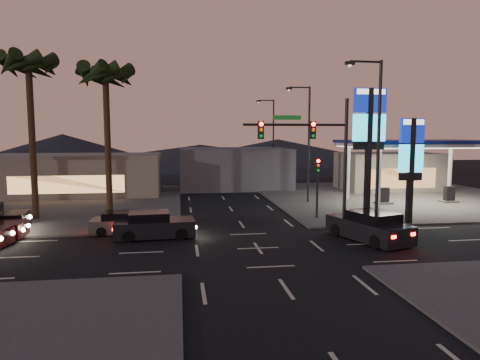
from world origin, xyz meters
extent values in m
plane|color=black|center=(0.00, 0.00, 0.00)|extent=(140.00, 140.00, 0.00)
cube|color=#47443F|center=(16.00, 16.00, 0.06)|extent=(24.00, 24.00, 0.12)
cube|color=#47443F|center=(-16.00, 16.00, 0.06)|extent=(24.00, 24.00, 0.12)
cylinder|color=silver|center=(11.00, 9.00, 2.50)|extent=(0.36, 0.36, 5.00)
cylinder|color=silver|center=(11.00, 15.00, 2.50)|extent=(0.36, 0.36, 5.00)
cylinder|color=silver|center=(21.00, 15.00, 2.50)|extent=(0.36, 0.36, 5.00)
cube|color=silver|center=(16.00, 12.00, 5.20)|extent=(12.00, 8.00, 0.50)
cube|color=white|center=(16.00, 12.00, 4.90)|extent=(11.60, 7.60, 0.06)
cube|color=navy|center=(16.00, 12.00, 5.35)|extent=(12.20, 8.20, 0.25)
cube|color=black|center=(13.00, 12.00, 0.80)|extent=(0.80, 0.50, 1.40)
cube|color=black|center=(19.00, 12.00, 0.80)|extent=(0.80, 0.50, 1.40)
cube|color=#726B5B|center=(18.00, 21.00, 2.00)|extent=(10.00, 6.00, 4.00)
cube|color=black|center=(8.50, 5.50, 4.50)|extent=(0.35, 0.35, 9.00)
cube|color=navy|center=(8.50, 5.50, 8.20)|extent=(2.20, 0.30, 1.60)
cube|color=white|center=(8.50, 5.50, 8.75)|extent=(1.98, 0.32, 0.35)
cube|color=#1ACDF8|center=(8.50, 5.50, 6.40)|extent=(2.20, 0.30, 1.80)
cube|color=black|center=(8.50, 5.50, 5.20)|extent=(2.09, 0.28, 0.50)
cube|color=black|center=(11.00, 4.50, 3.50)|extent=(0.35, 0.35, 7.00)
cube|color=navy|center=(11.00, 4.50, 6.20)|extent=(1.60, 0.30, 1.60)
cube|color=white|center=(11.00, 4.50, 6.75)|extent=(1.44, 0.32, 0.35)
cube|color=#1ACDF8|center=(11.00, 4.50, 4.40)|extent=(1.60, 0.30, 1.80)
cube|color=black|center=(11.00, 4.50, 3.20)|extent=(1.52, 0.28, 0.50)
cylinder|color=black|center=(5.50, 2.00, 4.00)|extent=(0.20, 0.20, 8.00)
cylinder|color=black|center=(2.50, 2.00, 6.50)|extent=(6.00, 0.14, 0.14)
cube|color=#0C3F14|center=(2.00, 2.00, 6.90)|extent=(1.60, 0.05, 0.25)
cube|color=black|center=(3.50, 2.00, 6.20)|extent=(0.32, 0.25, 1.00)
sphere|color=#FF0C07|center=(3.50, 1.85, 6.53)|extent=(0.22, 0.22, 0.22)
sphere|color=orange|center=(3.50, 1.85, 6.20)|extent=(0.20, 0.20, 0.20)
sphere|color=#0CB226|center=(3.50, 1.85, 5.87)|extent=(0.20, 0.20, 0.20)
cube|color=black|center=(0.50, 2.00, 6.20)|extent=(0.32, 0.25, 1.00)
sphere|color=#FF0C07|center=(0.50, 1.85, 6.53)|extent=(0.22, 0.22, 0.22)
sphere|color=orange|center=(0.50, 1.85, 6.20)|extent=(0.20, 0.20, 0.20)
sphere|color=#0CB226|center=(0.50, 1.85, 5.87)|extent=(0.20, 0.20, 0.20)
cylinder|color=black|center=(5.50, 7.00, 2.00)|extent=(0.16, 0.16, 4.00)
cube|color=black|center=(5.50, 7.00, 3.80)|extent=(0.32, 0.25, 1.00)
sphere|color=#FF0C07|center=(5.50, 6.85, 4.13)|extent=(0.22, 0.22, 0.22)
sphere|color=orange|center=(5.50, 6.85, 3.80)|extent=(0.20, 0.20, 0.20)
sphere|color=#0CB226|center=(5.50, 6.85, 3.47)|extent=(0.20, 0.20, 0.20)
cylinder|color=black|center=(7.00, 1.00, 5.00)|extent=(0.18, 0.18, 10.00)
cylinder|color=black|center=(6.10, 1.00, 9.90)|extent=(1.80, 0.12, 0.12)
cube|color=black|center=(5.20, 1.00, 9.80)|extent=(0.50, 0.25, 0.18)
sphere|color=#FFCC8C|center=(5.20, 1.00, 9.68)|extent=(0.20, 0.20, 0.20)
cylinder|color=black|center=(7.00, 14.00, 5.00)|extent=(0.18, 0.18, 10.00)
cylinder|color=black|center=(6.10, 14.00, 9.90)|extent=(1.80, 0.12, 0.12)
cube|color=black|center=(5.20, 14.00, 9.80)|extent=(0.50, 0.25, 0.18)
sphere|color=#FFCC8C|center=(5.20, 14.00, 9.68)|extent=(0.20, 0.20, 0.20)
cylinder|color=black|center=(7.00, 28.00, 5.00)|extent=(0.18, 0.18, 10.00)
cylinder|color=black|center=(6.10, 28.00, 9.90)|extent=(1.80, 0.12, 0.12)
cube|color=black|center=(5.20, 28.00, 9.80)|extent=(0.50, 0.25, 0.18)
sphere|color=#FFCC8C|center=(5.20, 28.00, 9.68)|extent=(0.20, 0.20, 0.20)
cylinder|color=black|center=(-9.00, 9.50, 5.10)|extent=(0.44, 0.44, 10.20)
sphere|color=black|center=(-9.00, 9.50, 10.20)|extent=(0.90, 0.90, 0.90)
cone|color=black|center=(-7.70, 9.50, 9.90)|extent=(0.90, 2.74, 1.91)
cone|color=black|center=(-8.08, 10.42, 9.90)|extent=(2.57, 2.57, 1.91)
cone|color=black|center=(-9.00, 10.80, 9.90)|extent=(2.74, 0.90, 1.91)
cone|color=black|center=(-9.92, 10.42, 9.90)|extent=(2.57, 2.57, 1.91)
cone|color=black|center=(-10.30, 9.50, 9.90)|extent=(0.90, 2.74, 1.91)
cone|color=black|center=(-9.92, 8.58, 9.90)|extent=(2.57, 2.57, 1.91)
cone|color=black|center=(-9.00, 8.20, 9.90)|extent=(2.74, 0.90, 1.91)
cone|color=black|center=(-8.08, 8.58, 9.90)|extent=(2.57, 2.57, 1.91)
cylinder|color=black|center=(-14.00, 9.50, 5.40)|extent=(0.44, 0.44, 10.80)
sphere|color=black|center=(-14.00, 9.50, 10.80)|extent=(0.90, 0.90, 0.90)
cone|color=black|center=(-12.70, 9.50, 10.50)|extent=(0.90, 2.74, 1.91)
cone|color=black|center=(-13.08, 10.42, 10.50)|extent=(2.57, 2.57, 1.91)
cone|color=black|center=(-14.00, 10.80, 10.50)|extent=(2.74, 0.90, 1.91)
cone|color=black|center=(-14.92, 10.42, 10.50)|extent=(2.57, 2.57, 1.91)
cone|color=black|center=(-15.30, 9.50, 10.50)|extent=(0.90, 2.74, 1.91)
cone|color=black|center=(-14.92, 8.58, 10.50)|extent=(2.57, 2.57, 1.91)
cone|color=black|center=(-14.00, 8.20, 10.50)|extent=(2.74, 0.90, 1.91)
cone|color=black|center=(-13.08, 8.58, 10.50)|extent=(2.57, 2.57, 1.91)
cube|color=#726B5B|center=(-14.00, 22.00, 2.00)|extent=(16.00, 8.00, 4.00)
cube|color=#4C4C51|center=(2.00, 26.00, 2.20)|extent=(12.00, 9.00, 4.40)
cone|color=black|center=(-25.00, 60.00, 3.00)|extent=(40.00, 40.00, 6.00)
cone|color=black|center=(15.00, 60.00, 2.50)|extent=(50.00, 50.00, 5.00)
cone|color=black|center=(0.00, 60.00, 2.00)|extent=(60.00, 60.00, 4.00)
cube|color=black|center=(-5.50, 3.14, 0.57)|extent=(4.67, 2.23, 0.93)
cube|color=black|center=(-5.81, 3.12, 1.19)|extent=(2.39, 1.91, 0.67)
cylinder|color=black|center=(-4.12, 4.12, 0.33)|extent=(0.68, 0.29, 0.66)
cylinder|color=black|center=(-4.00, 2.36, 0.33)|extent=(0.68, 0.29, 0.66)
cylinder|color=black|center=(-7.00, 3.91, 0.33)|extent=(0.68, 0.29, 0.66)
cylinder|color=black|center=(-6.88, 2.16, 0.33)|extent=(0.68, 0.29, 0.66)
sphere|color=#FFF2BF|center=(-3.28, 3.92, 0.64)|extent=(0.23, 0.23, 0.23)
sphere|color=#FFF2BF|center=(-3.19, 2.68, 0.64)|extent=(0.23, 0.23, 0.23)
cube|color=#FF140A|center=(-7.81, 3.60, 0.72)|extent=(0.10, 0.26, 0.14)
cube|color=#FF140A|center=(-7.72, 2.36, 0.72)|extent=(0.10, 0.26, 0.14)
sphere|color=#FFF2BF|center=(-13.03, 2.55, 0.65)|extent=(0.23, 0.23, 0.23)
sphere|color=#FFF2BF|center=(-13.14, 1.29, 0.65)|extent=(0.23, 0.23, 0.23)
cube|color=#4F4F51|center=(-7.32, 4.51, 0.50)|extent=(4.02, 1.78, 0.81)
cube|color=black|center=(-7.59, 4.52, 1.04)|extent=(2.03, 1.59, 0.59)
cylinder|color=black|center=(-6.04, 5.24, 0.29)|extent=(0.58, 0.23, 0.58)
cylinder|color=black|center=(-6.08, 3.71, 0.29)|extent=(0.58, 0.23, 0.58)
cylinder|color=black|center=(-8.56, 5.31, 0.29)|extent=(0.58, 0.23, 0.58)
cylinder|color=black|center=(-8.61, 3.78, 0.29)|extent=(0.58, 0.23, 0.58)
sphere|color=#FFF2BF|center=(-5.32, 4.99, 0.56)|extent=(0.20, 0.20, 0.20)
sphere|color=#FFF2BF|center=(-5.35, 3.91, 0.56)|extent=(0.20, 0.20, 0.20)
cube|color=#FF140A|center=(-9.29, 5.11, 0.63)|extent=(0.08, 0.23, 0.13)
cube|color=#FF140A|center=(-9.32, 4.03, 0.63)|extent=(0.08, 0.23, 0.13)
cylinder|color=black|center=(-14.50, 7.23, 0.36)|extent=(0.74, 0.31, 0.72)
cylinder|color=black|center=(-14.39, 5.31, 0.36)|extent=(0.74, 0.31, 0.72)
sphere|color=#FFF2BF|center=(-13.59, 7.00, 0.70)|extent=(0.25, 0.25, 0.25)
sphere|color=#FFF2BF|center=(-13.51, 5.64, 0.70)|extent=(0.25, 0.25, 0.25)
cylinder|color=black|center=(-13.72, 4.86, 0.31)|extent=(0.64, 0.29, 0.63)
cylinder|color=black|center=(-13.59, 3.21, 0.31)|extent=(0.64, 0.29, 0.63)
sphere|color=#FFF2BF|center=(-12.92, 4.69, 0.61)|extent=(0.21, 0.21, 0.21)
sphere|color=#FFF2BF|center=(-12.83, 3.52, 0.61)|extent=(0.21, 0.21, 0.21)
cube|color=black|center=(6.50, 0.85, 0.63)|extent=(3.58, 5.44, 1.03)
cube|color=black|center=(6.61, 0.52, 1.31)|extent=(2.63, 3.00, 0.74)
cylinder|color=black|center=(5.08, 2.06, 0.37)|extent=(0.49, 0.78, 0.73)
cylinder|color=black|center=(6.92, 2.67, 0.37)|extent=(0.49, 0.78, 0.73)
cylinder|color=black|center=(6.08, -0.98, 0.37)|extent=(0.49, 0.78, 0.73)
cylinder|color=black|center=(7.92, -0.37, 0.37)|extent=(0.49, 0.78, 0.73)
cube|color=#FF140A|center=(6.64, -1.76, 0.80)|extent=(0.30, 0.18, 0.16)
cube|color=#FF140A|center=(7.94, -1.33, 0.80)|extent=(0.30, 0.18, 0.16)
camera|label=1|loc=(-4.03, -21.60, 5.97)|focal=32.00mm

